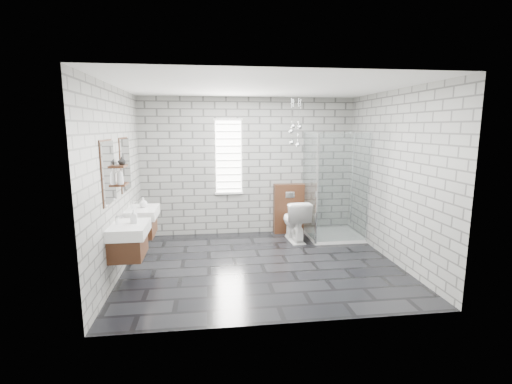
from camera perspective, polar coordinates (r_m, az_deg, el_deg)
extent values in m
cube|color=black|center=(5.94, 0.88, -11.13)|extent=(4.20, 3.60, 0.02)
cube|color=white|center=(5.57, 0.95, 15.98)|extent=(4.20, 3.60, 0.02)
cube|color=gray|center=(7.38, -1.13, 3.92)|extent=(4.20, 0.02, 2.70)
cube|color=gray|center=(3.84, 4.84, -1.75)|extent=(4.20, 0.02, 2.70)
cube|color=gray|center=(5.69, -20.63, 1.48)|extent=(0.02, 3.60, 2.70)
cube|color=gray|center=(6.26, 20.43, 2.21)|extent=(0.02, 3.60, 2.70)
cube|color=#482716|center=(5.32, -19.04, -7.85)|extent=(0.42, 0.62, 0.30)
cube|color=silver|center=(5.27, -16.91, -7.54)|extent=(0.02, 0.35, 0.01)
cube|color=white|center=(5.25, -18.91, -5.51)|extent=(0.47, 0.70, 0.15)
cylinder|color=silver|center=(5.25, -20.65, -4.09)|extent=(0.04, 0.04, 0.12)
cylinder|color=silver|center=(5.23, -20.15, -3.55)|extent=(0.10, 0.02, 0.02)
cube|color=white|center=(5.15, -21.76, 2.83)|extent=(0.03, 0.55, 0.80)
cube|color=#482716|center=(5.16, -21.89, 2.83)|extent=(0.01, 0.59, 0.84)
cube|color=#482716|center=(6.27, -17.21, -5.05)|extent=(0.42, 0.62, 0.30)
cube|color=silver|center=(6.23, -15.41, -4.77)|extent=(0.02, 0.35, 0.01)
cube|color=white|center=(6.21, -17.09, -3.04)|extent=(0.47, 0.70, 0.15)
cylinder|color=silver|center=(6.21, -18.56, -1.85)|extent=(0.04, 0.04, 0.12)
cylinder|color=silver|center=(6.20, -18.14, -1.39)|extent=(0.10, 0.02, 0.02)
cube|color=white|center=(6.13, -19.46, 4.01)|extent=(0.03, 0.55, 0.80)
cube|color=#482716|center=(6.14, -19.57, 4.00)|extent=(0.01, 0.59, 0.84)
cube|color=#482716|center=(5.62, -19.93, 1.12)|extent=(0.14, 0.30, 0.03)
cube|color=#482716|center=(5.59, -20.09, 3.76)|extent=(0.14, 0.30, 0.03)
cube|color=white|center=(7.30, -4.25, 5.41)|extent=(0.50, 0.02, 1.40)
cube|color=white|center=(7.26, -4.32, 11.07)|extent=(0.56, 0.04, 0.04)
cube|color=white|center=(7.38, -4.17, -0.18)|extent=(0.56, 0.04, 0.04)
cube|color=white|center=(7.36, -4.18, 0.50)|extent=(0.48, 0.01, 0.02)
cube|color=white|center=(7.33, -4.19, 1.58)|extent=(0.48, 0.01, 0.02)
cube|color=white|center=(7.32, -4.20, 2.67)|extent=(0.48, 0.01, 0.02)
cube|color=white|center=(7.30, -4.22, 3.76)|extent=(0.48, 0.01, 0.02)
cube|color=white|center=(7.29, -4.23, 4.85)|extent=(0.48, 0.01, 0.02)
cube|color=white|center=(7.27, -4.25, 5.95)|extent=(0.48, 0.01, 0.02)
cube|color=white|center=(7.27, -4.26, 7.05)|extent=(0.48, 0.01, 0.02)
cube|color=white|center=(7.26, -4.28, 8.15)|extent=(0.48, 0.01, 0.02)
cube|color=white|center=(7.26, -4.29, 9.26)|extent=(0.48, 0.01, 0.03)
cube|color=white|center=(7.26, -4.30, 10.36)|extent=(0.48, 0.01, 0.03)
cube|color=#482716|center=(7.53, 5.05, -2.54)|extent=(0.60, 0.20, 1.00)
cube|color=silver|center=(7.38, 5.26, -0.43)|extent=(0.18, 0.01, 0.12)
cube|color=white|center=(7.49, 11.68, -6.49)|extent=(1.00, 1.00, 0.06)
cube|color=silver|center=(6.82, 13.31, 0.45)|extent=(1.00, 0.01, 2.00)
cube|color=silver|center=(7.13, 8.24, 1.02)|extent=(0.01, 1.00, 2.00)
cube|color=silver|center=(6.67, 9.37, 0.37)|extent=(0.03, 0.03, 2.00)
cube|color=silver|center=(7.01, 16.99, 0.53)|extent=(0.03, 0.03, 2.00)
cylinder|color=silver|center=(7.61, 14.61, 1.89)|extent=(0.02, 0.02, 1.80)
cylinder|color=silver|center=(7.51, 14.35, 8.85)|extent=(0.14, 0.14, 0.02)
sphere|color=silver|center=(6.97, 5.41, 9.28)|extent=(0.09, 0.09, 0.09)
cylinder|color=silver|center=(6.97, 5.46, 12.14)|extent=(0.01, 0.01, 0.61)
sphere|color=silver|center=(6.99, 6.44, 7.23)|extent=(0.09, 0.09, 0.09)
cylinder|color=silver|center=(6.99, 6.52, 11.11)|extent=(0.01, 0.01, 0.85)
sphere|color=silver|center=(7.09, 5.72, 10.03)|extent=(0.09, 0.09, 0.09)
cylinder|color=silver|center=(7.10, 5.77, 12.47)|extent=(0.01, 0.01, 0.52)
sphere|color=silver|center=(7.08, 5.52, 7.59)|extent=(0.09, 0.09, 0.09)
cylinder|color=silver|center=(7.07, 5.58, 11.26)|extent=(0.01, 0.01, 0.82)
sphere|color=silver|center=(7.11, 6.77, 9.90)|extent=(0.09, 0.09, 0.09)
cylinder|color=silver|center=(7.11, 6.82, 12.39)|extent=(0.01, 0.01, 0.53)
imported|color=white|center=(7.04, 5.99, -4.36)|extent=(0.49, 0.79, 0.78)
imported|color=#B2B2B2|center=(5.25, -18.32, -3.54)|extent=(0.10, 0.10, 0.19)
imported|color=#B2B2B2|center=(6.23, -16.95, -1.54)|extent=(0.16, 0.16, 0.16)
imported|color=#B2B2B2|center=(5.49, -20.17, 2.28)|extent=(0.11, 0.11, 0.23)
imported|color=#B2B2B2|center=(5.63, -19.94, 4.54)|extent=(0.11, 0.11, 0.11)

